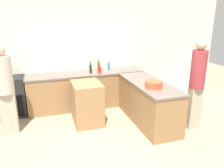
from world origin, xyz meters
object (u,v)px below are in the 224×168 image
object	(u,v)px
hot_sauce_bottle	(99,69)
person_by_range	(5,87)
mixing_bowl	(154,84)
water_bottle_blue	(109,66)
vinegar_bottle_clear	(106,68)
olive_oil_bottle	(99,66)
island_table	(87,103)
person_at_peninsula	(197,81)
wine_bottle_dark	(91,69)
range_oven	(9,97)

from	to	relation	value
hot_sauce_bottle	person_by_range	xyz separation A→B (m)	(-2.03, -0.71, -0.03)
mixing_bowl	water_bottle_blue	world-z (taller)	water_bottle_blue
vinegar_bottle_clear	water_bottle_blue	distance (m)	0.23
olive_oil_bottle	person_by_range	world-z (taller)	person_by_range
mixing_bowl	water_bottle_blue	bearing A→B (deg)	102.46
olive_oil_bottle	hot_sauce_bottle	size ratio (longest dim) A/B	1.19
island_table	vinegar_bottle_clear	xyz separation A→B (m)	(0.68, 0.86, 0.52)
mixing_bowl	olive_oil_bottle	size ratio (longest dim) A/B	1.29
olive_oil_bottle	hot_sauce_bottle	world-z (taller)	olive_oil_bottle
vinegar_bottle_clear	person_at_peninsula	xyz separation A→B (m)	(1.35, -1.75, 0.03)
person_by_range	vinegar_bottle_clear	bearing A→B (deg)	20.20
water_bottle_blue	person_at_peninsula	bearing A→B (deg)	-57.85
water_bottle_blue	hot_sauce_bottle	size ratio (longest dim) A/B	1.02
vinegar_bottle_clear	person_at_peninsula	world-z (taller)	person_at_peninsula
water_bottle_blue	hot_sauce_bottle	distance (m)	0.44
wine_bottle_dark	olive_oil_bottle	xyz separation A→B (m)	(0.27, 0.25, -0.00)
vinegar_bottle_clear	person_by_range	size ratio (longest dim) A/B	0.12
vinegar_bottle_clear	person_by_range	xyz separation A→B (m)	(-2.22, -0.82, -0.02)
olive_oil_bottle	island_table	bearing A→B (deg)	-117.18
mixing_bowl	water_bottle_blue	distance (m)	1.76
vinegar_bottle_clear	mixing_bowl	bearing A→B (deg)	-71.40
vinegar_bottle_clear	water_bottle_blue	xyz separation A→B (m)	(0.14, 0.18, 0.01)
hot_sauce_bottle	mixing_bowl	bearing A→B (deg)	-63.52
range_oven	person_at_peninsula	world-z (taller)	person_at_peninsula
mixing_bowl	olive_oil_bottle	distance (m)	1.86
water_bottle_blue	person_at_peninsula	xyz separation A→B (m)	(1.22, -1.94, 0.02)
mixing_bowl	person_at_peninsula	size ratio (longest dim) A/B	0.19
olive_oil_bottle	person_at_peninsula	distance (m)	2.46
wine_bottle_dark	person_at_peninsula	distance (m)	2.45
hot_sauce_bottle	person_by_range	bearing A→B (deg)	-160.61
range_oven	wine_bottle_dark	distance (m)	1.99
wine_bottle_dark	person_at_peninsula	world-z (taller)	person_at_peninsula
olive_oil_bottle	hot_sauce_bottle	bearing A→B (deg)	-101.99
range_oven	olive_oil_bottle	bearing A→B (deg)	3.63
wine_bottle_dark	hot_sauce_bottle	xyz separation A→B (m)	(0.20, -0.07, -0.02)
wine_bottle_dark	hot_sauce_bottle	size ratio (longest dim) A/B	1.22
range_oven	hot_sauce_bottle	distance (m)	2.18
range_oven	island_table	distance (m)	1.87
mixing_bowl	water_bottle_blue	xyz separation A→B (m)	(-0.38, 1.72, 0.03)
range_oven	person_at_peninsula	distance (m)	4.13
island_table	mixing_bowl	bearing A→B (deg)	-29.71
hot_sauce_bottle	water_bottle_blue	bearing A→B (deg)	40.82
wine_bottle_dark	range_oven	bearing A→B (deg)	176.70
vinegar_bottle_clear	olive_oil_bottle	world-z (taller)	olive_oil_bottle
island_table	range_oven	bearing A→B (deg)	150.31
vinegar_bottle_clear	hot_sauce_bottle	world-z (taller)	hot_sauce_bottle
mixing_bowl	person_by_range	bearing A→B (deg)	165.27
mixing_bowl	olive_oil_bottle	bearing A→B (deg)	110.32
person_by_range	olive_oil_bottle	bearing A→B (deg)	26.16
hot_sauce_bottle	range_oven	bearing A→B (deg)	175.21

